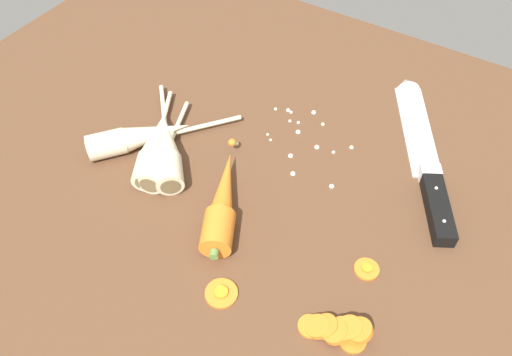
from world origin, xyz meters
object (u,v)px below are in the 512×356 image
object	(u,v)px
carrot_slice_stray_mid	(221,293)
carrot_slice_stray_far	(367,268)
carrot_slice_stray_near	(353,339)
parsnip_back	(154,149)
parsnip_mid_left	(167,149)
whole_carrot	(222,203)
parsnip_mid_right	(163,154)
carrot_slice_stack	(335,328)
chefs_knife	(422,146)
parsnip_front	(139,137)

from	to	relation	value
carrot_slice_stray_mid	carrot_slice_stray_far	world-z (taller)	same
carrot_slice_stray_near	carrot_slice_stray_mid	bearing A→B (deg)	-169.28
parsnip_back	carrot_slice_stray_near	xyz separation A→B (cm)	(37.42, -10.45, -1.62)
parsnip_mid_left	carrot_slice_stray_mid	size ratio (longest dim) A/B	4.59
whole_carrot	parsnip_mid_right	xyz separation A→B (cm)	(-12.59, 2.83, -0.12)
parsnip_back	carrot_slice_stray_mid	bearing A→B (deg)	-32.46
carrot_slice_stack	carrot_slice_stray_mid	bearing A→B (deg)	-168.46
parsnip_mid_left	parsnip_mid_right	world-z (taller)	same
parsnip_mid_right	carrot_slice_stray_far	bearing A→B (deg)	-1.39
chefs_knife	carrot_slice_stack	distance (cm)	33.62
parsnip_front	carrot_slice_stray_mid	size ratio (longest dim) A/B	4.94
carrot_slice_stray_near	carrot_slice_stray_mid	size ratio (longest dim) A/B	0.79
whole_carrot	carrot_slice_stray_mid	size ratio (longest dim) A/B	4.62
carrot_slice_stray_near	carrot_slice_stray_far	size ratio (longest dim) A/B	1.01
carrot_slice_stack	carrot_slice_stray_mid	distance (cm)	14.20
chefs_knife	parsnip_back	xyz separation A→B (cm)	(-33.61, -22.90, 1.33)
carrot_slice_stray_mid	chefs_knife	bearing A→B (deg)	71.25
whole_carrot	carrot_slice_stray_far	size ratio (longest dim) A/B	5.86
whole_carrot	carrot_slice_stray_near	distance (cm)	24.25
whole_carrot	parsnip_mid_left	xyz separation A→B (cm)	(-12.81, 4.11, -0.12)
parsnip_back	carrot_slice_stray_mid	size ratio (longest dim) A/B	4.72
parsnip_mid_right	parsnip_mid_left	bearing A→B (deg)	100.15
parsnip_back	carrot_slice_stray_mid	world-z (taller)	parsnip_back
carrot_slice_stray_far	carrot_slice_stray_mid	bearing A→B (deg)	-137.77
parsnip_front	carrot_slice_stray_near	bearing A→B (deg)	-15.39
parsnip_mid_right	carrot_slice_stray_near	bearing A→B (deg)	-16.06
carrot_slice_stray_far	chefs_knife	bearing A→B (deg)	93.39
parsnip_mid_right	carrot_slice_stack	size ratio (longest dim) A/B	2.19
chefs_knife	carrot_slice_stack	size ratio (longest dim) A/B	3.83
carrot_slice_stray_near	carrot_slice_stray_mid	xyz separation A→B (cm)	(-16.17, -3.06, -0.00)
parsnip_back	carrot_slice_stray_mid	distance (cm)	25.23
parsnip_front	parsnip_mid_right	distance (cm)	5.38
parsnip_back	parsnip_mid_right	bearing A→B (deg)	-6.40
carrot_slice_stack	parsnip_mid_right	bearing A→B (deg)	162.55
parsnip_front	carrot_slice_stray_far	bearing A→B (deg)	-2.69
parsnip_mid_right	parsnip_back	size ratio (longest dim) A/B	0.95
chefs_knife	parsnip_mid_left	xyz separation A→B (cm)	(-32.02, -21.82, 1.33)
carrot_slice_stack	carrot_slice_stray_far	world-z (taller)	carrot_slice_stack
carrot_slice_stack	carrot_slice_stray_near	size ratio (longest dim) A/B	2.58
whole_carrot	parsnip_mid_left	world-z (taller)	whole_carrot
parsnip_front	carrot_slice_stray_far	distance (cm)	38.57
parsnip_back	parsnip_front	bearing A→B (deg)	167.01
parsnip_front	parsnip_mid_left	size ratio (longest dim) A/B	1.08
carrot_slice_stray_far	parsnip_mid_left	bearing A→B (deg)	176.43
chefs_knife	carrot_slice_stray_mid	distance (cm)	38.46
chefs_knife	parsnip_mid_left	world-z (taller)	parsnip_mid_left
parsnip_back	carrot_slice_stack	size ratio (longest dim) A/B	2.30
parsnip_back	carrot_slice_stray_near	size ratio (longest dim) A/B	5.94
parsnip_mid_left	parsnip_back	distance (cm)	1.91
whole_carrot	carrot_slice_stack	world-z (taller)	whole_carrot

